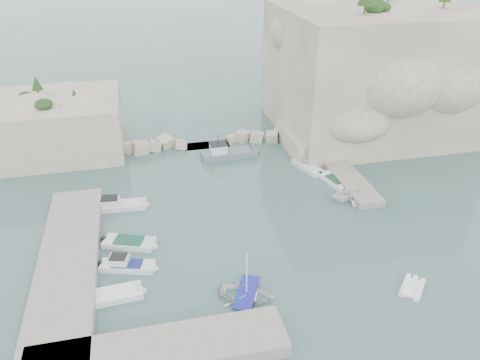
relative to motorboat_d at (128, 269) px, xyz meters
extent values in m
plane|color=#436461|center=(11.98, 2.24, 0.00)|extent=(400.00, 400.00, 0.00)
cube|color=beige|center=(34.98, 25.24, 8.50)|extent=(26.00, 22.00, 17.00)
cube|color=beige|center=(24.98, 20.24, 1.25)|extent=(8.00, 10.00, 2.50)
cube|color=beige|center=(-8.02, 27.24, 3.50)|extent=(16.00, 14.00, 7.00)
cube|color=#9E9689|center=(-5.02, 1.24, 0.55)|extent=(5.00, 24.00, 1.10)
cube|color=#9E9689|center=(1.98, -10.26, 0.55)|extent=(18.00, 4.00, 1.10)
cube|color=#9E9689|center=(25.48, 12.24, 0.40)|extent=(3.00, 16.00, 0.80)
cube|color=beige|center=(10.98, 24.24, 0.70)|extent=(28.00, 3.00, 1.40)
imported|color=white|center=(9.31, -5.79, 0.00)|extent=(5.45, 4.83, 0.93)
imported|color=white|center=(23.40, 6.54, 0.00)|extent=(4.27, 3.87, 1.96)
imported|color=silver|center=(23.22, 15.32, 0.00)|extent=(4.43, 1.98, 1.66)
cylinder|color=white|center=(9.31, -5.79, 2.57)|extent=(0.10, 0.10, 4.20)
cone|color=#1E4219|center=(-10.02, 29.24, 8.62)|extent=(1.40, 1.40, 1.75)
cone|color=#1E4219|center=(-5.02, 24.24, 8.30)|extent=(1.12, 1.12, 1.40)
camera|label=1|loc=(2.43, -33.56, 26.57)|focal=35.00mm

